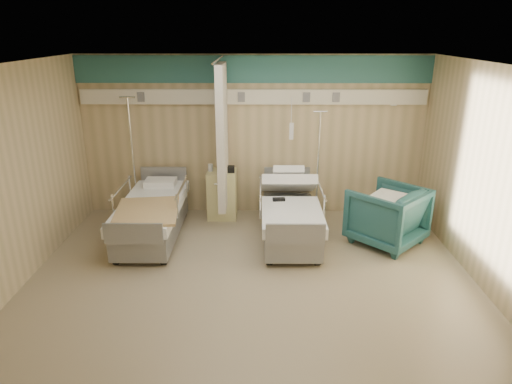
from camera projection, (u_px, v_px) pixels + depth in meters
ground at (251, 280)px, 6.14m from camera, size 6.00×5.00×0.00m
room_walls at (248, 140)px, 5.75m from camera, size 6.04×5.04×2.82m
bed_right at (290, 220)px, 7.25m from camera, size 1.00×2.16×0.63m
bed_left at (152, 220)px, 7.27m from camera, size 1.00×2.16×0.63m
bedside_cabinet at (222, 194)px, 8.07m from camera, size 0.50×0.48×0.85m
visitor_armchair at (387, 216)px, 7.07m from camera, size 1.40×1.40×0.92m
waffle_blanket at (390, 187)px, 6.86m from camera, size 0.73×0.74×0.06m
iv_stand_right at (316, 199)px, 7.93m from camera, size 0.35×0.35×1.93m
iv_stand_left at (136, 193)px, 8.09m from camera, size 0.38×0.38×2.14m
call_remote at (279, 199)px, 7.19m from camera, size 0.20×0.10×0.04m
tan_blanket at (147, 211)px, 6.72m from camera, size 1.03×1.23×0.04m
toiletry_bag at (229, 169)px, 7.87m from camera, size 0.20×0.13×0.11m
white_cup at (211, 168)px, 7.92m from camera, size 0.11×0.11×0.12m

